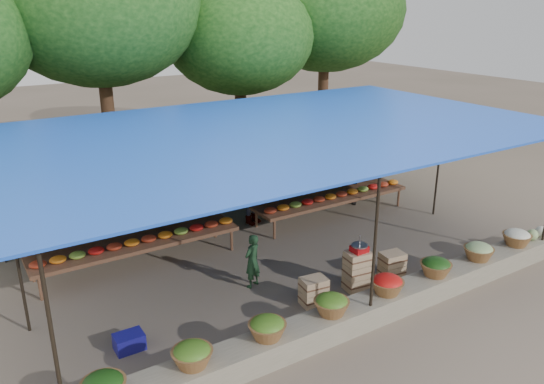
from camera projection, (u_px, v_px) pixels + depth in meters
ground at (275, 260)px, 11.13m from camera, size 60.00×60.00×0.00m
stone_curb at (364, 312)px, 8.87m from camera, size 10.60×0.55×0.40m
stall_canopy at (274, 134)px, 10.29m from camera, size 10.80×6.60×2.82m
produce_baskets at (360, 294)px, 8.70m from camera, size 8.98×0.58×0.34m
netting_backdrop at (207, 166)px, 13.22m from camera, size 10.60×0.06×2.50m
tree_row at (173, 18)px, 14.66m from camera, size 16.51×5.50×7.12m
fruit_table_left at (136, 237)px, 10.75m from camera, size 4.21×0.95×0.93m
fruit_table_right at (330, 193)px, 13.27m from camera, size 4.21×0.95×0.93m
crate_counter at (356, 275)px, 9.86m from camera, size 2.39×0.39×0.77m
weighing_scale at (359, 248)px, 9.71m from camera, size 0.30×0.30×0.32m
vendor_seated at (252, 261)px, 9.91m from camera, size 0.45×0.38×1.06m
customer_left at (88, 220)px, 11.22m from camera, size 0.85×0.73×1.52m
customer_mid at (254, 187)px, 12.69m from camera, size 1.36×1.05×1.86m
customer_right at (351, 172)px, 14.07m from camera, size 0.98×1.03×1.71m
blue_crate_back at (129, 342)px, 8.19m from camera, size 0.45×0.32×0.27m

